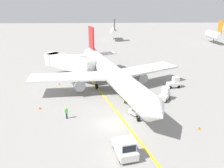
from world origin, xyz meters
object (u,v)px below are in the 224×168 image
baggage_tug_by_cargo_door (174,83)px  baggage_tug_near_wing (165,95)px  jet_bridge (66,62)px  safety_cone_wingtip_right (59,84)px  pushback_tug (125,147)px  belt_loader_aft_hold (141,108)px  safety_cone_nose_right (127,91)px  airliner (110,72)px  safety_cone_wingtip_left (40,108)px  ground_crew_marshaller (66,113)px  safety_cone_nose_left (199,128)px  belt_loader_forward_hold (145,106)px

baggage_tug_by_cargo_door → baggage_tug_near_wing: bearing=-120.4°
jet_bridge → safety_cone_wingtip_right: size_ratio=25.81×
jet_bridge → pushback_tug: jet_bridge is taller
pushback_tug → belt_loader_aft_hold: size_ratio=0.81×
safety_cone_wingtip_right → baggage_tug_by_cargo_door: bearing=-6.2°
safety_cone_nose_right → baggage_tug_near_wing: bearing=-30.5°
airliner → safety_cone_nose_right: size_ratio=78.73×
jet_bridge → safety_cone_wingtip_left: bearing=-97.6°
ground_crew_marshaller → safety_cone_nose_right: (9.44, 9.14, -0.69)m
safety_cone_nose_left → safety_cone_wingtip_right: 26.97m
baggage_tug_by_cargo_door → ground_crew_marshaller: bearing=-148.6°
airliner → jet_bridge: 11.57m
safety_cone_nose_left → safety_cone_nose_right: same height
belt_loader_aft_hold → airliner: bearing=114.4°
pushback_tug → baggage_tug_near_wing: (7.86, 14.09, -0.07)m
pushback_tug → safety_cone_wingtip_right: bearing=116.2°
baggage_tug_by_cargo_door → safety_cone_nose_left: baggage_tug_by_cargo_door is taller
ground_crew_marshaller → safety_cone_wingtip_right: (-3.50, 13.68, -0.69)m
ground_crew_marshaller → safety_cone_nose_left: (17.25, -3.56, -0.69)m
safety_cone_nose_right → belt_loader_forward_hold: bearing=-75.9°
pushback_tug → belt_loader_forward_hold: belt_loader_forward_hold is taller
baggage_tug_by_cargo_door → safety_cone_nose_right: 9.32m
baggage_tug_by_cargo_door → safety_cone_wingtip_right: (-21.98, 2.38, -0.71)m
baggage_tug_by_cargo_door → safety_cone_wingtip_left: (-23.00, -8.19, -0.71)m
airliner → belt_loader_forward_hold: (4.84, -8.52, -2.64)m
airliner → belt_loader_aft_hold: 10.36m
airliner → safety_cone_wingtip_left: 13.53m
belt_loader_aft_hold → safety_cone_wingtip_left: size_ratio=10.96×
airliner → pushback_tug: (0.94, -18.74, -2.42)m
jet_bridge → safety_cone_wingtip_left: (-1.94, -14.55, -3.32)m
belt_loader_forward_hold → belt_loader_aft_hold: (-0.69, -0.60, 0.00)m
pushback_tug → belt_loader_forward_hold: size_ratio=0.79×
jet_bridge → belt_loader_aft_hold: (13.15, -16.39, -2.77)m
jet_bridge → baggage_tug_near_wing: (17.80, -11.91, -2.62)m
belt_loader_forward_hold → ground_crew_marshaller: bearing=-170.6°
safety_cone_nose_left → safety_cone_wingtip_right: size_ratio=1.00×
baggage_tug_near_wing → baggage_tug_by_cargo_door: same height
safety_cone_nose_right → safety_cone_wingtip_right: same height
ground_crew_marshaller → safety_cone_nose_left: ground_crew_marshaller is taller
pushback_tug → belt_loader_aft_hold: (3.21, 9.61, -0.22)m
belt_loader_forward_hold → safety_cone_nose_left: 8.10m
baggage_tug_near_wing → safety_cone_nose_right: 6.75m
safety_cone_wingtip_left → baggage_tug_by_cargo_door: bearing=19.6°
belt_loader_forward_hold → ground_crew_marshaller: belt_loader_forward_hold is taller
safety_cone_wingtip_left → safety_cone_wingtip_right: 10.62m
airliner → safety_cone_nose_left: 17.94m
pushback_tug → safety_cone_nose_left: pushback_tug is taller
pushback_tug → safety_cone_wingtip_right: size_ratio=8.90×
pushback_tug → baggage_tug_near_wing: pushback_tug is taller
airliner → safety_cone_wingtip_right: 10.93m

